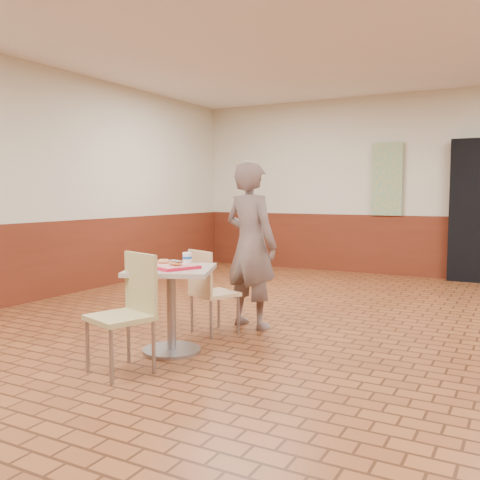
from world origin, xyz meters
The scene contains 11 objects.
room_shell centered at (0.00, 0.00, 1.50)m, with size 8.01×10.01×3.01m.
wainscot_band centered at (0.00, 0.00, 0.50)m, with size 8.00×10.00×1.00m.
promo_poster centered at (-0.60, 4.94, 1.60)m, with size 0.50×0.03×1.20m, color gray.
main_table centered at (-1.16, -0.37, 0.49)m, with size 0.70×0.70×0.73m.
chair_main_front centered at (-1.16, -0.93, 0.51)m, with size 0.53×0.53×0.91m.
chair_main_back centered at (-1.19, 0.29, 0.46)m, with size 0.50×0.50×0.82m.
customer centered at (-0.97, 0.74, 0.85)m, with size 0.62×0.40×1.69m, color #6B5853.
serving_tray centered at (-1.16, -0.37, 0.75)m, with size 0.43×0.34×0.03m.
ring_donut centered at (-1.27, -0.32, 0.78)m, with size 0.11×0.11×0.03m, color #DB8A50.
long_john_donut centered at (-1.09, -0.40, 0.78)m, with size 0.16×0.11×0.05m.
paper_cup centered at (-1.07, -0.26, 0.81)m, with size 0.08×0.08×0.10m.
Camera 1 is at (1.52, -4.05, 1.37)m, focal length 40.00 mm.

